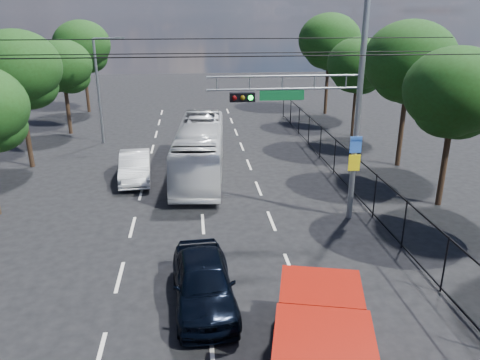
{
  "coord_description": "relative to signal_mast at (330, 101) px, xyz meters",
  "views": [
    {
      "loc": [
        -0.32,
        -10.42,
        8.67
      ],
      "look_at": [
        1.37,
        5.69,
        2.8
      ],
      "focal_mm": 35.0,
      "sensor_mm": 36.0,
      "label": 1
    }
  ],
  "objects": [
    {
      "name": "tree_left_e",
      "position": [
        -14.87,
        25.03,
        0.29
      ],
      "size": [
        4.92,
        4.92,
        7.99
      ],
      "color": "black",
      "rests_on": "ground"
    },
    {
      "name": "ground",
      "position": [
        -5.28,
        -7.99,
        -5.24
      ],
      "size": [
        120.0,
        120.0,
        0.0
      ],
      "primitive_type": "plane",
      "color": "black",
      "rests_on": "ground"
    },
    {
      "name": "utility_wires",
      "position": [
        -5.28,
        0.84,
        1.99
      ],
      "size": [
        22.0,
        5.04,
        0.74
      ],
      "color": "black",
      "rests_on": "ground"
    },
    {
      "name": "red_pickup",
      "position": [
        -2.81,
        -9.78,
        -4.05
      ],
      "size": [
        3.48,
        6.3,
        2.23
      ],
      "color": "black",
      "rests_on": "ground"
    },
    {
      "name": "white_van",
      "position": [
        -8.75,
        6.04,
        -4.49
      ],
      "size": [
        1.93,
        4.65,
        1.5
      ],
      "primitive_type": "imported",
      "rotation": [
        0.0,
        0.0,
        0.08
      ],
      "color": "silver",
      "rests_on": "ground"
    },
    {
      "name": "tree_right_b",
      "position": [
        5.93,
        1.03,
        -0.19
      ],
      "size": [
        4.5,
        4.5,
        7.31
      ],
      "color": "black",
      "rests_on": "ground"
    },
    {
      "name": "navy_hatchback",
      "position": [
        -5.43,
        -5.85,
        -4.46
      ],
      "size": [
        2.13,
        4.72,
        1.57
      ],
      "primitive_type": "imported",
      "rotation": [
        0.0,
        0.0,
        0.06
      ],
      "color": "black",
      "rests_on": "ground"
    },
    {
      "name": "tree_left_c",
      "position": [
        -15.07,
        9.03,
        0.15
      ],
      "size": [
        4.8,
        4.8,
        7.8
      ],
      "color": "black",
      "rests_on": "ground"
    },
    {
      "name": "white_bus",
      "position": [
        -5.21,
        6.6,
        -3.81
      ],
      "size": [
        3.23,
        10.48,
        2.87
      ],
      "primitive_type": "imported",
      "rotation": [
        0.0,
        0.0,
        -0.08
      ],
      "color": "silver",
      "rests_on": "ground"
    },
    {
      "name": "streetlight_left",
      "position": [
        -11.62,
        14.01,
        -1.3
      ],
      "size": [
        2.09,
        0.22,
        7.08
      ],
      "color": "slate",
      "rests_on": "ground"
    },
    {
      "name": "lane_markings",
      "position": [
        -5.28,
        6.01,
        -5.24
      ],
      "size": [
        6.12,
        38.0,
        0.01
      ],
      "color": "beige",
      "rests_on": "ground"
    },
    {
      "name": "fence_right",
      "position": [
        2.32,
        4.18,
        -4.21
      ],
      "size": [
        0.06,
        34.03,
        2.0
      ],
      "color": "black",
      "rests_on": "ground"
    },
    {
      "name": "signal_mast",
      "position": [
        0.0,
        0.0,
        0.0
      ],
      "size": [
        6.43,
        0.39,
        9.5
      ],
      "color": "slate",
      "rests_on": "ground"
    },
    {
      "name": "tree_left_d",
      "position": [
        -14.67,
        17.03,
        -0.52
      ],
      "size": [
        4.2,
        4.2,
        6.83
      ],
      "color": "black",
      "rests_on": "ground"
    },
    {
      "name": "tree_right_d",
      "position": [
        6.13,
        14.03,
        -0.39
      ],
      "size": [
        4.32,
        4.32,
        7.02
      ],
      "color": "black",
      "rests_on": "ground"
    },
    {
      "name": "tree_right_c",
      "position": [
        6.53,
        7.03,
        0.49
      ],
      "size": [
        5.1,
        5.1,
        8.29
      ],
      "color": "black",
      "rests_on": "ground"
    },
    {
      "name": "tree_right_e",
      "position": [
        6.33,
        22.03,
        0.69
      ],
      "size": [
        5.28,
        5.28,
        8.58
      ],
      "color": "black",
      "rests_on": "ground"
    }
  ]
}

